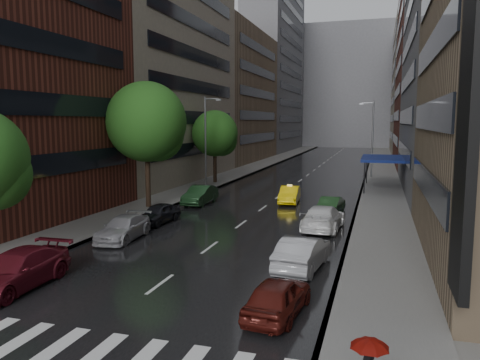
# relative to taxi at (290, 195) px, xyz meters

# --- Properties ---
(ground) EXTENTS (220.00, 220.00, 0.00)m
(ground) POSITION_rel_taxi_xyz_m (-1.57, -24.99, -0.70)
(ground) COLOR gray
(ground) RESTS_ON ground
(road) EXTENTS (14.00, 140.00, 0.01)m
(road) POSITION_rel_taxi_xyz_m (-1.57, 25.01, -0.70)
(road) COLOR black
(road) RESTS_ON ground
(sidewalk_left) EXTENTS (4.00, 140.00, 0.15)m
(sidewalk_left) POSITION_rel_taxi_xyz_m (-10.57, 25.01, -0.63)
(sidewalk_left) COLOR gray
(sidewalk_left) RESTS_ON ground
(sidewalk_right) EXTENTS (4.00, 140.00, 0.15)m
(sidewalk_right) POSITION_rel_taxi_xyz_m (7.43, 25.01, -0.63)
(sidewalk_right) COLOR gray
(sidewalk_right) RESTS_ON ground
(crosswalk) EXTENTS (13.15, 2.80, 0.01)m
(crosswalk) POSITION_rel_taxi_xyz_m (-1.37, -26.99, -0.69)
(crosswalk) COLOR silver
(crosswalk) RESTS_ON ground
(buildings_left) EXTENTS (8.00, 108.00, 38.00)m
(buildings_left) POSITION_rel_taxi_xyz_m (-16.57, 33.80, 15.28)
(buildings_left) COLOR maroon
(buildings_left) RESTS_ON ground
(buildings_right) EXTENTS (8.05, 109.10, 36.00)m
(buildings_right) POSITION_rel_taxi_xyz_m (13.43, 31.71, 14.33)
(buildings_right) COLOR #937A5B
(buildings_right) RESTS_ON ground
(building_far) EXTENTS (40.00, 14.00, 32.00)m
(building_far) POSITION_rel_taxi_xyz_m (-1.57, 93.01, 15.30)
(building_far) COLOR slate
(building_far) RESTS_ON ground
(tree_mid) EXTENTS (6.18, 6.18, 9.85)m
(tree_mid) POSITION_rel_taxi_xyz_m (-10.17, -5.56, 6.04)
(tree_mid) COLOR #382619
(tree_mid) RESTS_ON ground
(tree_far) EXTENTS (5.02, 5.02, 8.01)m
(tree_far) POSITION_rel_taxi_xyz_m (-10.17, 9.96, 4.77)
(tree_far) COLOR #382619
(tree_far) RESTS_ON ground
(taxi) EXTENTS (1.81, 4.37, 1.41)m
(taxi) POSITION_rel_taxi_xyz_m (0.00, 0.00, 0.00)
(taxi) COLOR yellow
(taxi) RESTS_ON ground
(parked_cars_left) EXTENTS (2.30, 25.43, 1.53)m
(parked_cars_left) POSITION_rel_taxi_xyz_m (-6.97, -14.11, 0.02)
(parked_cars_left) COLOR maroon
(parked_cars_left) RESTS_ON ground
(parked_cars_right) EXTENTS (2.51, 23.26, 1.56)m
(parked_cars_right) POSITION_rel_taxi_xyz_m (3.83, -12.93, 0.04)
(parked_cars_right) COLOR #4F150F
(parked_cars_right) RESTS_ON ground
(street_lamp_left) EXTENTS (1.74, 0.22, 9.00)m
(street_lamp_left) POSITION_rel_taxi_xyz_m (-9.29, 5.01, 4.18)
(street_lamp_left) COLOR gray
(street_lamp_left) RESTS_ON sidewalk_left
(street_lamp_right) EXTENTS (1.74, 0.22, 9.00)m
(street_lamp_right) POSITION_rel_taxi_xyz_m (6.15, 20.01, 4.18)
(street_lamp_right) COLOR gray
(street_lamp_right) RESTS_ON sidewalk_right
(awning) EXTENTS (4.00, 8.00, 3.12)m
(awning) POSITION_rel_taxi_xyz_m (7.41, 10.01, 2.43)
(awning) COLOR navy
(awning) RESTS_ON sidewalk_right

